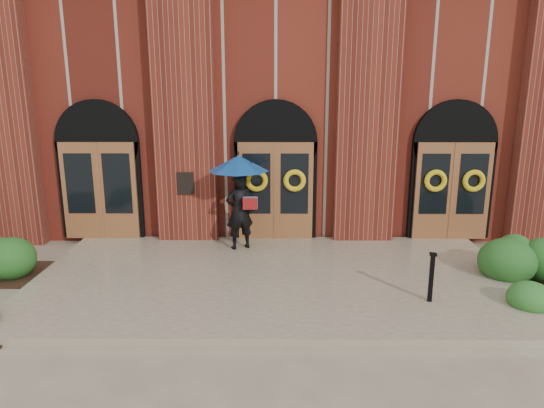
{
  "coord_description": "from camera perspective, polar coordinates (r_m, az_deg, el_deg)",
  "views": [
    {
      "loc": [
        -0.01,
        -9.37,
        4.02
      ],
      "look_at": [
        -0.08,
        1.0,
        1.48
      ],
      "focal_mm": 32.0,
      "sensor_mm": 36.0,
      "label": 1
    }
  ],
  "objects": [
    {
      "name": "church_building",
      "position": [
        18.16,
        0.42,
        12.12
      ],
      "size": [
        16.2,
        12.53,
        7.0
      ],
      "color": "maroon",
      "rests_on": "ground"
    },
    {
      "name": "man_with_umbrella",
      "position": [
        11.53,
        -3.89,
        2.35
      ],
      "size": [
        1.88,
        1.88,
        2.28
      ],
      "rotation": [
        0.0,
        0.0,
        3.54
      ],
      "color": "black",
      "rests_on": "landing"
    },
    {
      "name": "hedge_wall_left",
      "position": [
        11.94,
        -28.11,
        -5.49
      ],
      "size": [
        3.28,
        1.31,
        0.84
      ],
      "primitive_type": "ellipsoid",
      "color": "#22541C",
      "rests_on": "ground"
    },
    {
      "name": "ground",
      "position": [
        10.2,
        0.42,
        -9.47
      ],
      "size": [
        90.0,
        90.0,
        0.0
      ],
      "primitive_type": "plane",
      "color": "tan",
      "rests_on": "ground"
    },
    {
      "name": "landing",
      "position": [
        10.31,
        0.42,
        -8.75
      ],
      "size": [
        10.0,
        5.3,
        0.15
      ],
      "primitive_type": "cube",
      "color": "tan",
      "rests_on": "ground"
    },
    {
      "name": "metal_post",
      "position": [
        9.4,
        18.23,
        -8.07
      ],
      "size": [
        0.15,
        0.15,
        0.93
      ],
      "rotation": [
        0.0,
        0.0,
        -0.21
      ],
      "color": "black",
      "rests_on": "landing"
    }
  ]
}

